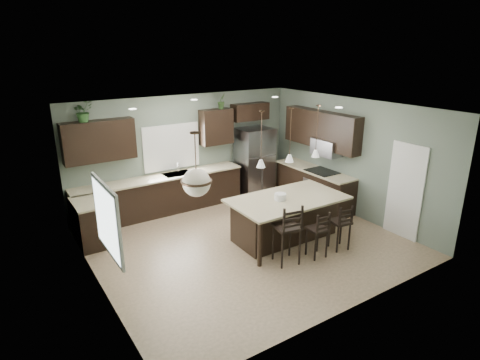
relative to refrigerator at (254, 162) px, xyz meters
name	(u,v)px	position (x,y,z in m)	size (l,w,h in m)	color
ground	(246,242)	(-1.81, -2.29, -0.93)	(6.00, 6.00, 0.00)	#9E8466
pantry_door	(405,191)	(1.17, -3.84, 0.09)	(0.04, 0.82, 2.04)	white
window_back	(171,147)	(-2.21, 0.44, 0.62)	(1.35, 0.02, 1.00)	white
window_left	(106,220)	(-4.79, -3.09, 0.62)	(0.02, 1.10, 1.00)	white
left_return_cabs	(91,224)	(-4.51, -0.59, -0.48)	(0.60, 0.90, 0.90)	black
left_return_countertop	(90,202)	(-4.49, -0.59, -0.01)	(0.66, 0.96, 0.04)	beige
back_lower_cabs	(162,196)	(-2.66, 0.16, -0.48)	(4.20, 0.60, 0.90)	black
back_countertop	(161,177)	(-2.66, 0.14, -0.01)	(4.20, 0.66, 0.04)	beige
sink_inset	(178,174)	(-2.21, 0.14, 0.01)	(0.70, 0.45, 0.01)	gray
faucet	(178,168)	(-2.21, 0.11, 0.16)	(0.02, 0.02, 0.28)	silver
back_upper_left	(99,141)	(-3.96, 0.29, 1.02)	(1.55, 0.34, 0.90)	black
back_upper_right	(216,127)	(-1.01, 0.29, 1.02)	(0.85, 0.34, 0.90)	black
fridge_header	(250,112)	(0.04, 0.29, 1.32)	(1.05, 0.34, 0.45)	black
right_lower_cabs	(314,187)	(0.89, -1.42, -0.48)	(0.60, 2.35, 0.90)	black
right_countertop	(314,170)	(0.87, -1.42, -0.01)	(0.66, 2.35, 0.04)	beige
cooktop	(322,171)	(0.87, -1.69, 0.02)	(0.58, 0.75, 0.02)	black
wall_oven_front	(312,192)	(0.59, -1.69, -0.48)	(0.01, 0.72, 0.60)	gray
right_upper_cabs	(321,129)	(1.02, -1.42, 1.02)	(0.34, 2.35, 0.90)	black
microwave	(327,147)	(0.97, -1.69, 0.62)	(0.40, 0.75, 0.40)	gray
refrigerator	(254,162)	(0.00, 0.00, 0.00)	(0.90, 0.74, 1.85)	gray
kitchen_island	(287,219)	(-1.00, -2.61, -0.46)	(2.41, 1.37, 0.92)	black
serving_dish	(280,197)	(-1.20, -2.61, 0.07)	(0.24, 0.24, 0.14)	silver
bar_stool_left	(287,233)	(-1.64, -3.38, -0.32)	(0.45, 0.45, 1.21)	black
bar_stool_center	(317,234)	(-1.00, -3.53, -0.44)	(0.36, 0.36, 0.96)	black
bar_stool_right	(340,226)	(-0.39, -3.54, -0.44)	(0.36, 0.36, 0.97)	black
pendant_left	(261,139)	(-1.70, -2.60, 1.32)	(0.17, 0.17, 1.10)	white
pendant_center	(290,135)	(-1.00, -2.61, 1.32)	(0.17, 0.17, 1.10)	silver
pendant_right	(317,131)	(-0.30, -2.62, 1.32)	(0.17, 0.17, 1.10)	white
chandelier	(196,165)	(-3.61, -3.65, 1.40)	(0.45, 0.45, 0.96)	beige
plant_back_left	(83,111)	(-4.23, 0.26, 1.70)	(0.41, 0.35, 0.45)	#285123
plant_back_right	(222,101)	(-0.86, 0.26, 1.67)	(0.22, 0.18, 0.40)	#2F4E22
room_shell	(247,165)	(-1.81, -2.29, 0.77)	(6.00, 6.00, 6.00)	slate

